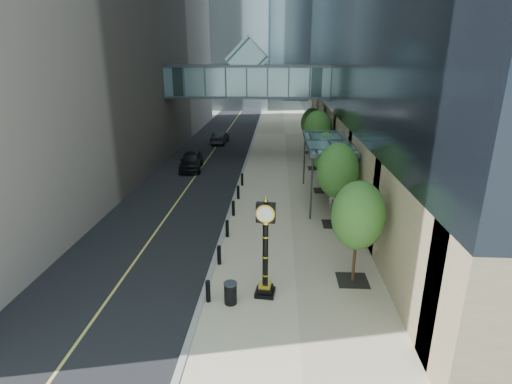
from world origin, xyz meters
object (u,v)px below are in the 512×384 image
trash_bin (230,294)px  pedestrian (333,195)px  street_clock (265,255)px  car_far (220,138)px  car_near (191,161)px

trash_bin → pedestrian: (5.60, 11.25, 0.52)m
street_clock → car_far: 32.47m
pedestrian → car_near: (-11.63, 9.54, -0.21)m
trash_bin → car_near: bearing=106.2°
pedestrian → car_near: 15.04m
car_near → car_far: 11.78m
trash_bin → car_near: size_ratio=0.19×
pedestrian → street_clock: bearing=80.9°
car_near → car_far: (0.98, 11.74, -0.11)m
pedestrian → car_far: bearing=-50.7°
pedestrian → car_far: (-10.64, 21.28, -0.32)m
street_clock → car_far: street_clock is taller
trash_bin → car_near: (-6.02, 20.80, 0.31)m
car_near → street_clock: bearing=-75.2°
street_clock → car_near: (-7.42, 20.06, -1.14)m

